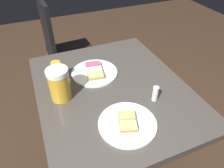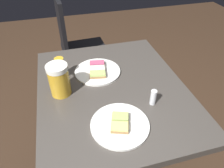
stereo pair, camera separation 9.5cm
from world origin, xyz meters
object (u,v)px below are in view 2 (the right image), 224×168
object	(u,v)px
plate_far	(120,124)
cafe_chair	(76,45)
salt_shaker	(153,97)
beer_mug	(59,79)
beer_glass_small	(60,68)
plate_near	(98,71)

from	to	relation	value
plate_far	cafe_chair	distance (m)	1.13
plate_far	salt_shaker	distance (m)	0.19
beer_mug	salt_shaker	distance (m)	0.41
plate_far	beer_glass_small	bearing A→B (deg)	26.87
plate_near	beer_mug	world-z (taller)	beer_mug
plate_far	beer_mug	size ratio (longest dim) A/B	1.52
beer_glass_small	salt_shaker	distance (m)	0.47
beer_mug	beer_glass_small	bearing A→B (deg)	-5.30
salt_shaker	cafe_chair	size ratio (longest dim) A/B	0.08
plate_near	cafe_chair	distance (m)	0.78
plate_near	plate_far	size ratio (longest dim) A/B	1.03
plate_near	salt_shaker	xyz separation A→B (m)	(-0.28, -0.18, 0.03)
cafe_chair	plate_far	bearing A→B (deg)	-0.95
beer_glass_small	beer_mug	bearing A→B (deg)	174.70
plate_far	beer_glass_small	world-z (taller)	beer_glass_small
plate_near	salt_shaker	distance (m)	0.34
plate_near	salt_shaker	size ratio (longest dim) A/B	3.29
plate_near	beer_glass_small	bearing A→B (deg)	86.50
plate_near	cafe_chair	size ratio (longest dim) A/B	0.25
plate_far	cafe_chair	xyz separation A→B (m)	(1.11, 0.05, -0.23)
plate_far	beer_glass_small	size ratio (longest dim) A/B	2.14
plate_near	cafe_chair	xyz separation A→B (m)	(0.74, 0.04, -0.23)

